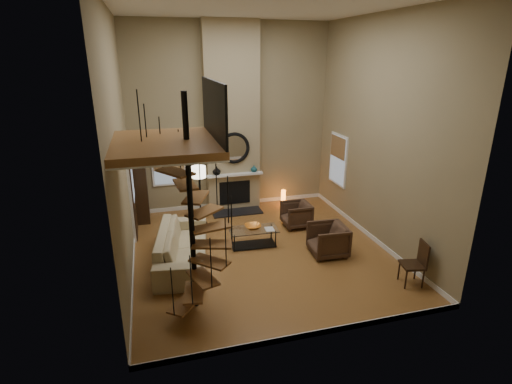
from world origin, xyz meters
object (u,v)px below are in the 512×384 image
object	(u,v)px
coffee_table	(253,235)
accent_lamp	(283,198)
armchair_far	(331,240)
hutch	(140,188)
sofa	(182,245)
floor_lamp	(199,177)
side_chair	(417,261)
armchair_near	(299,214)

from	to	relation	value
coffee_table	accent_lamp	world-z (taller)	accent_lamp
armchair_far	hutch	bearing A→B (deg)	-124.17
hutch	sofa	bearing A→B (deg)	-72.25
hutch	floor_lamp	distance (m)	1.85
sofa	side_chair	size ratio (longest dim) A/B	2.85
sofa	armchair_far	distance (m)	3.54
armchair_near	coffee_table	world-z (taller)	armchair_near
armchair_near	coffee_table	distance (m)	1.73
hutch	floor_lamp	bearing A→B (deg)	-27.15
hutch	armchair_far	xyz separation A→B (m)	(4.38, -3.37, -0.60)
armchair_far	floor_lamp	world-z (taller)	floor_lamp
coffee_table	armchair_near	bearing A→B (deg)	28.32
coffee_table	hutch	bearing A→B (deg)	137.26
armchair_far	coffee_table	bearing A→B (deg)	-114.22
hutch	armchair_far	bearing A→B (deg)	-37.56
armchair_far	accent_lamp	world-z (taller)	armchair_far
armchair_near	armchair_far	world-z (taller)	armchair_far
accent_lamp	coffee_table	bearing A→B (deg)	-123.73
side_chair	floor_lamp	bearing A→B (deg)	132.50
armchair_far	coffee_table	xyz separation A→B (m)	(-1.70, 0.89, -0.07)
coffee_table	sofa	bearing A→B (deg)	-170.25
coffee_table	floor_lamp	size ratio (longest dim) A/B	0.73
side_chair	hutch	bearing A→B (deg)	137.28
hutch	side_chair	world-z (taller)	hutch
accent_lamp	side_chair	distance (m)	5.19
hutch	sofa	size ratio (longest dim) A/B	0.72
armchair_far	accent_lamp	xyz separation A→B (m)	(-0.05, 3.35, -0.10)
armchair_far	side_chair	xyz separation A→B (m)	(1.11, -1.70, 0.17)
sofa	accent_lamp	distance (m)	4.41
coffee_table	side_chair	distance (m)	3.83
hutch	armchair_near	world-z (taller)	hutch
coffee_table	armchair_far	bearing A→B (deg)	-27.62
armchair_near	floor_lamp	bearing A→B (deg)	-107.68
armchair_near	side_chair	bearing A→B (deg)	20.80
armchair_near	side_chair	world-z (taller)	side_chair
accent_lamp	side_chair	bearing A→B (deg)	-77.01
sofa	floor_lamp	bearing A→B (deg)	-10.57
side_chair	coffee_table	bearing A→B (deg)	137.30
accent_lamp	floor_lamp	bearing A→B (deg)	-163.80
hutch	side_chair	size ratio (longest dim) A/B	2.06
hutch	armchair_near	xyz separation A→B (m)	(4.21, -1.66, -0.60)
armchair_far	side_chair	size ratio (longest dim) A/B	0.89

